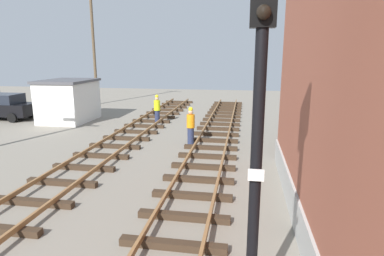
{
  "coord_description": "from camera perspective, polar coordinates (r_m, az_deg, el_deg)",
  "views": [
    {
      "loc": [
        2.34,
        -1.03,
        4.32
      ],
      "look_at": [
        0.15,
        12.11,
        1.29
      ],
      "focal_mm": 29.96,
      "sensor_mm": 36.0,
      "label": 1
    }
  ],
  "objects": [
    {
      "name": "signal_mast",
      "position": [
        4.76,
        11.82,
        3.99
      ],
      "size": [
        0.36,
        0.4,
        5.79
      ],
      "color": "black",
      "rests_on": "ground"
    },
    {
      "name": "control_hut",
      "position": [
        22.9,
        -21.12,
        4.59
      ],
      "size": [
        3.0,
        3.8,
        2.76
      ],
      "color": "silver",
      "rests_on": "ground"
    },
    {
      "name": "parked_car_black",
      "position": [
        25.54,
        -30.51,
        3.34
      ],
      "size": [
        4.2,
        2.04,
        1.76
      ],
      "color": "black",
      "rests_on": "ground"
    },
    {
      "name": "utility_pole_far",
      "position": [
        30.01,
        -17.09,
        13.43
      ],
      "size": [
        1.8,
        0.24,
        9.47
      ],
      "color": "brown",
      "rests_on": "ground"
    },
    {
      "name": "track_worker_foreground",
      "position": [
        15.76,
        -0.23,
        0.38
      ],
      "size": [
        0.4,
        0.4,
        1.87
      ],
      "color": "#262D4C",
      "rests_on": "ground"
    },
    {
      "name": "track_worker_distant",
      "position": [
        20.83,
        -6.23,
        3.36
      ],
      "size": [
        0.4,
        0.4,
        1.87
      ],
      "color": "#262D4C",
      "rests_on": "ground"
    }
  ]
}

